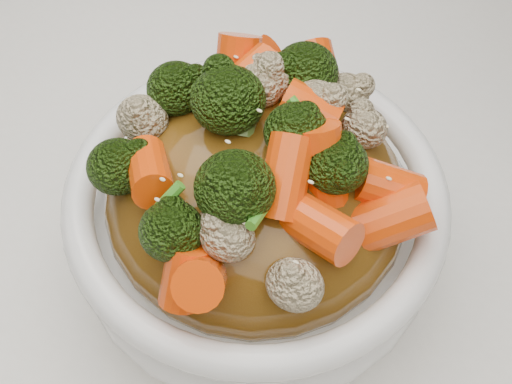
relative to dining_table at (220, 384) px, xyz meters
The scene contains 9 objects.
dining_table is the anchor object (origin of this frame).
tablecloth 0.35m from the dining_table, ahead, with size 1.20×0.80×0.04m, color white.
bowl 0.42m from the dining_table, ahead, with size 0.23×0.23×0.09m, color white, non-canonical shape.
sauce_base 0.46m from the dining_table, ahead, with size 0.18×0.18×0.10m, color #5A390F.
carrots 0.52m from the dining_table, ahead, with size 0.18×0.18×0.05m, color #F34707, non-canonical shape.
broccoli 0.52m from the dining_table, ahead, with size 0.18×0.18×0.05m, color black, non-canonical shape.
cauliflower 0.52m from the dining_table, ahead, with size 0.18×0.18×0.04m, color tan, non-canonical shape.
scallions 0.52m from the dining_table, ahead, with size 0.14×0.14×0.02m, color #3C9121, non-canonical shape.
sesame_seeds 0.52m from the dining_table, ahead, with size 0.17×0.17×0.01m, color beige, non-canonical shape.
Camera 1 is at (0.17, -0.18, 1.13)m, focal length 42.00 mm.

